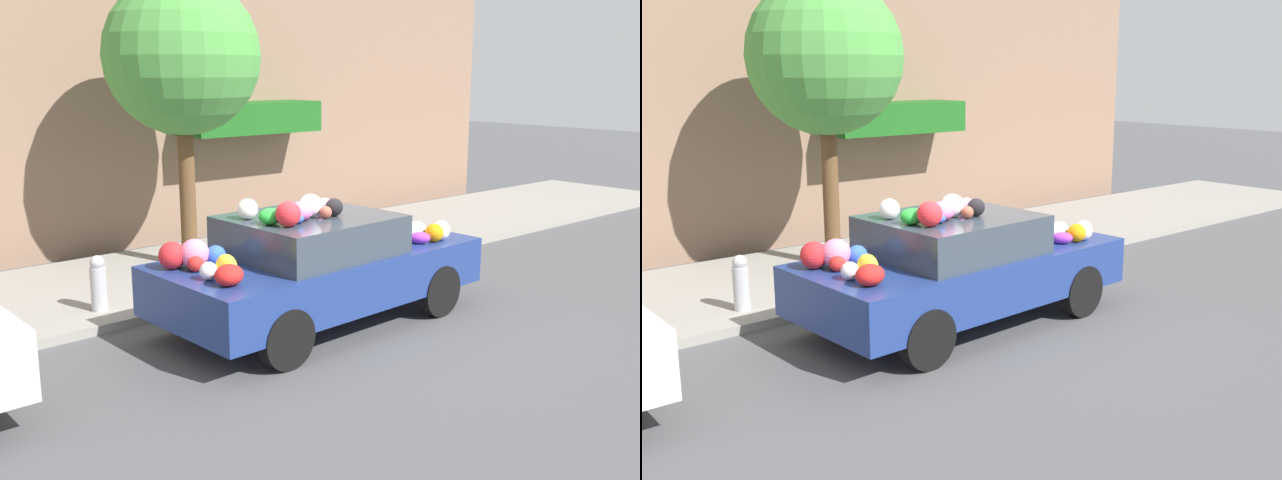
# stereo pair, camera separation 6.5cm
# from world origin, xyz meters

# --- Properties ---
(ground_plane) EXTENTS (60.00, 60.00, 0.00)m
(ground_plane) POSITION_xyz_m (0.00, 0.00, 0.00)
(ground_plane) COLOR #4C4C4F
(sidewalk_curb) EXTENTS (24.00, 3.20, 0.12)m
(sidewalk_curb) POSITION_xyz_m (0.00, 2.70, 0.06)
(sidewalk_curb) COLOR gray
(sidewalk_curb) RESTS_ON ground
(building_facade) EXTENTS (18.00, 1.20, 5.72)m
(building_facade) POSITION_xyz_m (0.09, 4.93, 2.83)
(building_facade) COLOR #846651
(building_facade) RESTS_ON ground
(street_tree) EXTENTS (2.28, 2.28, 4.24)m
(street_tree) POSITION_xyz_m (-0.03, 2.83, 3.20)
(street_tree) COLOR brown
(street_tree) RESTS_ON sidewalk_curb
(fire_hydrant) EXTENTS (0.20, 0.20, 0.70)m
(fire_hydrant) POSITION_xyz_m (-2.02, 1.65, 0.46)
(fire_hydrant) COLOR #B2B2B7
(fire_hydrant) RESTS_ON sidewalk_curb
(art_car) EXTENTS (4.13, 2.01, 1.64)m
(art_car) POSITION_xyz_m (-0.06, -0.20, 0.74)
(art_car) COLOR navy
(art_car) RESTS_ON ground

